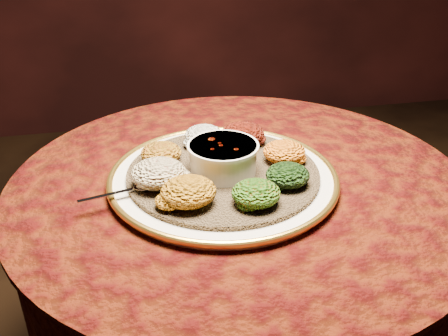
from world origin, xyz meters
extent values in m
cylinder|color=black|center=(0.00, 0.00, 0.34)|extent=(0.12, 0.12, 0.68)
cylinder|color=black|center=(0.00, 0.00, 0.70)|extent=(0.80, 0.80, 0.04)
cylinder|color=#3B1005|center=(0.00, 0.00, 0.56)|extent=(0.93, 0.93, 0.34)
cylinder|color=#3B1005|center=(0.00, 0.00, 0.73)|extent=(0.96, 0.96, 0.01)
cylinder|color=silver|center=(-0.04, -0.01, 0.74)|extent=(0.47, 0.47, 0.02)
torus|color=gold|center=(-0.04, -0.01, 0.75)|extent=(0.47, 0.47, 0.01)
cylinder|color=brown|center=(-0.04, -0.01, 0.76)|extent=(0.50, 0.50, 0.01)
cylinder|color=silver|center=(-0.04, -0.01, 0.79)|extent=(0.13, 0.13, 0.06)
cylinder|color=silver|center=(-0.04, -0.01, 0.82)|extent=(0.14, 0.14, 0.01)
cylinder|color=#5E1A04|center=(-0.04, -0.01, 0.81)|extent=(0.11, 0.11, 0.01)
ellipsoid|color=silver|center=(-0.20, -0.05, 0.77)|extent=(0.04, 0.03, 0.01)
cube|color=silver|center=(-0.27, -0.07, 0.77)|extent=(0.11, 0.03, 0.00)
ellipsoid|color=white|center=(-0.05, 0.12, 0.78)|extent=(0.09, 0.08, 0.04)
ellipsoid|color=black|center=(0.03, 0.10, 0.79)|extent=(0.10, 0.09, 0.05)
ellipsoid|color=#B2740E|center=(0.10, 0.00, 0.78)|extent=(0.09, 0.08, 0.04)
ellipsoid|color=black|center=(0.07, -0.09, 0.78)|extent=(0.09, 0.08, 0.04)
ellipsoid|color=maroon|center=(-0.01, -0.15, 0.78)|extent=(0.09, 0.08, 0.04)
ellipsoid|color=#B06A0F|center=(-0.12, -0.12, 0.79)|extent=(0.10, 0.10, 0.05)
ellipsoid|color=maroon|center=(-0.17, -0.04, 0.79)|extent=(0.11, 0.10, 0.05)
ellipsoid|color=#976812|center=(-0.16, 0.05, 0.78)|extent=(0.09, 0.08, 0.04)
camera|label=1|loc=(-0.22, -0.88, 1.25)|focal=40.00mm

